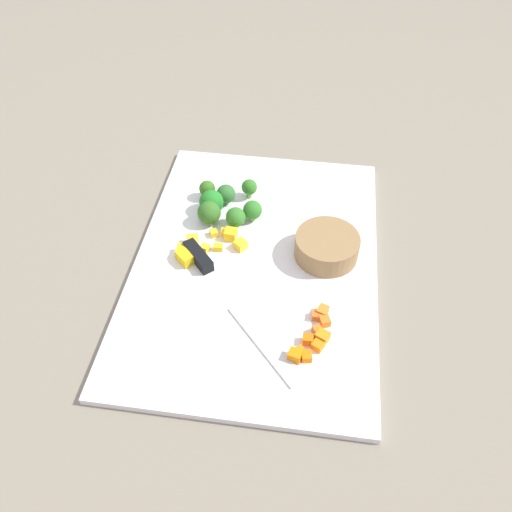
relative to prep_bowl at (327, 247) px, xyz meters
The scene contains 31 objects.
ground_plane 0.12m from the prep_bowl, 103.99° to the left, with size 4.00×4.00×0.00m, color gray.
cutting_board 0.12m from the prep_bowl, 103.99° to the left, with size 0.55×0.39×0.01m, color white.
prep_bowl is the anchor object (origin of this frame).
chef_knife 0.18m from the prep_bowl, 118.32° to the left, with size 0.24×0.22×0.02m.
carrot_dice_0 0.12m from the prep_bowl, behind, with size 0.02×0.01×0.01m, color orange.
carrot_dice_1 0.17m from the prep_bowl, behind, with size 0.02×0.02×0.01m, color orange.
carrot_dice_2 0.14m from the prep_bowl, behind, with size 0.01×0.02×0.01m, color orange.
carrot_dice_3 0.16m from the prep_bowl, behind, with size 0.01×0.01×0.01m, color orange.
carrot_dice_4 0.18m from the prep_bowl, behind, with size 0.01×0.01×0.01m, color orange.
carrot_dice_5 0.18m from the prep_bowl, behind, with size 0.02×0.01×0.01m, color orange.
carrot_dice_6 0.20m from the prep_bowl, behind, with size 0.01×0.02×0.01m, color orange.
carrot_dice_7 0.20m from the prep_bowl, behind, with size 0.01×0.01×0.01m, color orange.
carrot_dice_8 0.13m from the prep_bowl, behind, with size 0.01×0.01×0.01m, color orange.
carrot_dice_9 0.21m from the prep_bowl, behind, with size 0.02×0.02×0.02m, color orange.
pepper_dice_0 0.22m from the prep_bowl, 91.70° to the left, with size 0.02×0.02×0.02m, color yellow.
pepper_dice_1 0.23m from the prep_bowl, 95.93° to the left, with size 0.02×0.02×0.02m, color yellow.
pepper_dice_2 0.23m from the prep_bowl, 102.25° to the left, with size 0.02×0.02×0.02m, color yellow.
pepper_dice_3 0.14m from the prep_bowl, 91.67° to the left, with size 0.02×0.02×0.02m, color yellow.
pepper_dice_4 0.20m from the prep_bowl, 95.16° to the left, with size 0.01×0.01×0.01m, color yellow.
pepper_dice_5 0.19m from the prep_bowl, 84.19° to the left, with size 0.01×0.01×0.01m, color yellow.
pepper_dice_6 0.23m from the prep_bowl, 99.30° to the left, with size 0.02×0.02×0.02m, color yellow.
pepper_dice_7 0.18m from the prep_bowl, 94.06° to the left, with size 0.01×0.01×0.01m, color yellow.
pepper_dice_8 0.16m from the prep_bowl, 83.84° to the left, with size 0.02×0.02×0.02m, color yellow.
pepper_dice_9 0.17m from the prep_bowl, 81.86° to the left, with size 0.01×0.01×0.01m, color yellow.
broccoli_floret_0 0.21m from the prep_bowl, 60.15° to the left, with size 0.03×0.03×0.04m.
broccoli_floret_1 0.25m from the prep_bowl, 62.47° to the left, with size 0.03×0.03×0.04m.
broccoli_floret_2 0.16m from the prep_bowl, 72.76° to the left, with size 0.03×0.03×0.04m.
broccoli_floret_3 0.21m from the prep_bowl, 76.17° to the left, with size 0.04×0.04×0.04m.
broccoli_floret_4 0.22m from the prep_bowl, 68.71° to the left, with size 0.04×0.04×0.04m.
broccoli_floret_5 0.19m from the prep_bowl, 48.98° to the left, with size 0.03×0.03×0.04m.
broccoli_floret_6 0.15m from the prep_bowl, 62.39° to the left, with size 0.03×0.03×0.04m.
Camera 1 is at (-0.57, -0.08, 0.64)m, focal length 36.76 mm.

